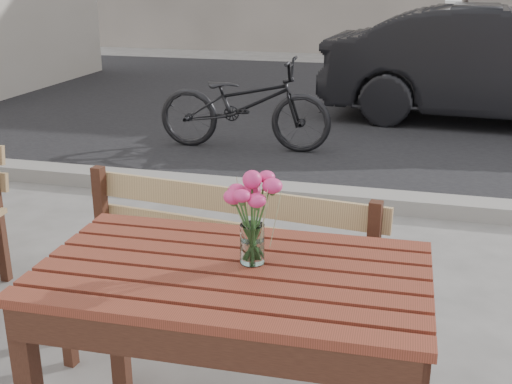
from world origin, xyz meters
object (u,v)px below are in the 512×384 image
at_px(main_table, 233,303).
at_px(main_vase, 252,207).
at_px(bicycle, 244,104).
at_px(parked_car, 502,66).

height_order(main_table, main_vase, main_vase).
relative_size(main_table, bicycle, 0.75).
bearing_deg(main_vase, main_table, -133.68).
bearing_deg(main_table, parked_car, 75.41).
bearing_deg(bicycle, parked_car, -56.33).
xyz_separation_m(main_vase, bicycle, (-1.21, 4.23, -0.54)).
distance_m(main_table, parked_car, 6.36).
distance_m(parked_car, bicycle, 3.23).
bearing_deg(main_vase, parked_car, 77.28).
relative_size(main_vase, parked_car, 0.08).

